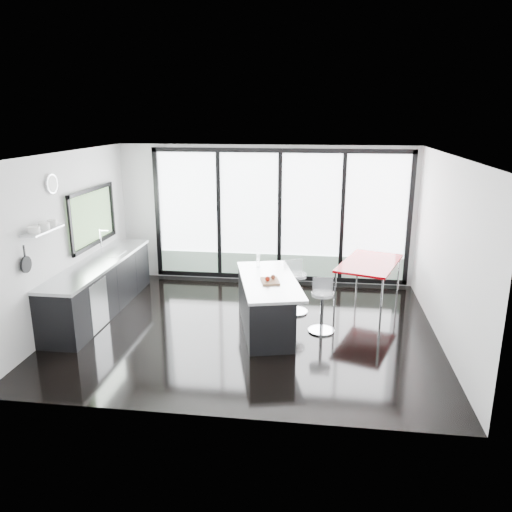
# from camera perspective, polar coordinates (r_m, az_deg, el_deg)

# --- Properties ---
(floor) EXTENTS (6.00, 5.00, 0.00)m
(floor) POSITION_cam_1_polar(r_m,az_deg,el_deg) (8.24, -0.97, -8.26)
(floor) COLOR black
(floor) RESTS_ON ground
(ceiling) EXTENTS (6.00, 5.00, 0.00)m
(ceiling) POSITION_cam_1_polar(r_m,az_deg,el_deg) (7.54, -1.07, 11.55)
(ceiling) COLOR white
(ceiling) RESTS_ON wall_back
(wall_back) EXTENTS (6.00, 0.09, 2.80)m
(wall_back) POSITION_cam_1_polar(r_m,az_deg,el_deg) (10.16, 2.56, 3.93)
(wall_back) COLOR silver
(wall_back) RESTS_ON ground
(wall_front) EXTENTS (6.00, 0.00, 2.80)m
(wall_front) POSITION_cam_1_polar(r_m,az_deg,el_deg) (5.43, -4.94, -5.43)
(wall_front) COLOR silver
(wall_front) RESTS_ON ground
(wall_left) EXTENTS (0.26, 5.00, 2.80)m
(wall_left) POSITION_cam_1_polar(r_m,az_deg,el_deg) (8.91, -20.06, 3.21)
(wall_left) COLOR silver
(wall_left) RESTS_ON ground
(wall_right) EXTENTS (0.00, 5.00, 2.80)m
(wall_right) POSITION_cam_1_polar(r_m,az_deg,el_deg) (7.92, 20.99, 0.40)
(wall_right) COLOR silver
(wall_right) RESTS_ON ground
(counter_cabinets) EXTENTS (0.69, 3.24, 1.36)m
(counter_cabinets) POSITION_cam_1_polar(r_m,az_deg,el_deg) (9.17, -17.38, -3.34)
(counter_cabinets) COLOR black
(counter_cabinets) RESTS_ON floor
(island) EXTENTS (1.33, 2.19, 1.09)m
(island) POSITION_cam_1_polar(r_m,az_deg,el_deg) (8.11, 0.98, -5.42)
(island) COLOR black
(island) RESTS_ON floor
(bar_stool_near) EXTENTS (0.42, 0.42, 0.67)m
(bar_stool_near) POSITION_cam_1_polar(r_m,az_deg,el_deg) (8.07, 7.54, -6.36)
(bar_stool_near) COLOR silver
(bar_stool_near) RESTS_ON floor
(bar_stool_far) EXTENTS (0.59, 0.59, 0.72)m
(bar_stool_far) POSITION_cam_1_polar(r_m,az_deg,el_deg) (8.77, 4.51, -4.26)
(bar_stool_far) COLOR silver
(bar_stool_far) RESTS_ON floor
(red_table) EXTENTS (1.34, 1.77, 0.84)m
(red_table) POSITION_cam_1_polar(r_m,az_deg,el_deg) (9.23, 12.71, -3.16)
(red_table) COLOR #920005
(red_table) RESTS_ON floor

